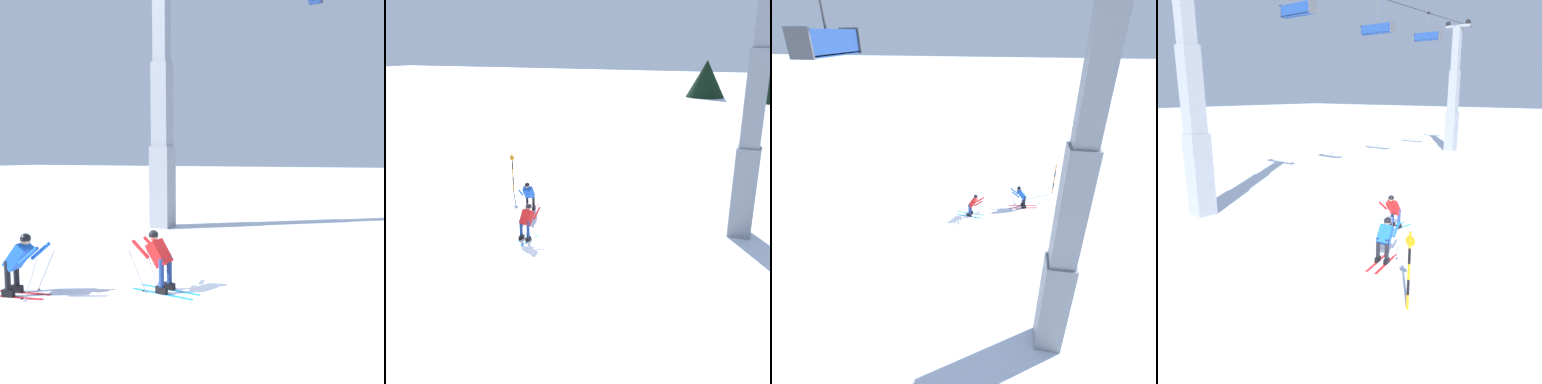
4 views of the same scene
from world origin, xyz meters
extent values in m
plane|color=white|center=(0.00, 0.00, 0.00)|extent=(260.00, 260.00, 0.00)
cube|color=#198CCC|center=(-0.36, -0.90, 0.01)|extent=(1.63, 0.26, 0.01)
cube|color=black|center=(-0.36, -0.90, 0.09)|extent=(0.29, 0.14, 0.16)
cylinder|color=navy|center=(-0.36, -0.90, 0.50)|extent=(0.13, 0.13, 0.65)
cube|color=#198CCC|center=(-0.33, -0.56, 0.01)|extent=(1.63, 0.26, 0.01)
cube|color=black|center=(-0.33, -0.56, 0.09)|extent=(0.29, 0.14, 0.16)
cylinder|color=navy|center=(-0.33, -0.56, 0.50)|extent=(0.13, 0.13, 0.65)
cube|color=red|center=(-0.51, -0.71, 0.91)|extent=(0.59, 0.48, 0.65)
sphere|color=tan|center=(-0.67, -0.69, 1.29)|extent=(0.22, 0.22, 0.22)
sphere|color=black|center=(-0.67, -0.69, 1.32)|extent=(0.23, 0.23, 0.23)
cylinder|color=red|center=(-0.91, -0.90, 1.00)|extent=(0.49, 0.14, 0.43)
cylinder|color=gray|center=(-0.95, -0.94, 0.42)|extent=(0.49, 0.09, 1.11)
cylinder|color=black|center=(-0.78, -1.00, 0.05)|extent=(0.07, 0.07, 0.01)
cylinder|color=red|center=(-0.86, -0.44, 1.00)|extent=(0.49, 0.14, 0.43)
cylinder|color=gray|center=(-0.89, -0.39, 0.42)|extent=(0.47, 0.19, 1.11)
cylinder|color=black|center=(-0.71, -0.36, 0.05)|extent=(0.07, 0.07, 0.01)
cube|color=gray|center=(-4.32, 7.04, 1.82)|extent=(0.89, 0.89, 3.64)
cube|color=gray|center=(-4.32, 7.04, 5.46)|extent=(0.75, 0.75, 3.64)
cylinder|color=orange|center=(-5.43, -4.35, 0.21)|extent=(0.07, 0.07, 0.42)
cylinder|color=black|center=(-5.43, -4.35, 0.63)|extent=(0.07, 0.07, 0.42)
cylinder|color=orange|center=(-5.43, -4.35, 1.06)|extent=(0.07, 0.07, 0.42)
cylinder|color=black|center=(-5.43, -4.35, 1.48)|extent=(0.07, 0.07, 0.42)
cylinder|color=orange|center=(-5.43, -4.35, 1.90)|extent=(0.07, 0.07, 0.42)
cylinder|color=orange|center=(-5.42, -4.35, 1.86)|extent=(0.02, 0.28, 0.28)
cube|color=red|center=(-3.53, -2.09, 0.01)|extent=(1.71, 0.41, 0.01)
cube|color=black|center=(-3.53, -2.09, 0.09)|extent=(0.30, 0.16, 0.16)
cylinder|color=black|center=(-3.53, -2.09, 0.51)|extent=(0.13, 0.13, 0.67)
cube|color=red|center=(-3.47, -2.39, 0.01)|extent=(1.71, 0.41, 0.01)
cube|color=black|center=(-3.47, -2.39, 0.09)|extent=(0.30, 0.16, 0.16)
cylinder|color=black|center=(-3.47, -2.39, 0.51)|extent=(0.13, 0.13, 0.67)
cube|color=blue|center=(-3.31, -2.20, 0.91)|extent=(0.65, 0.52, 0.65)
sphere|color=tan|center=(-3.13, -2.17, 1.28)|extent=(0.22, 0.22, 0.22)
sphere|color=black|center=(-3.13, -2.17, 1.32)|extent=(0.24, 0.24, 0.24)
cylinder|color=blue|center=(-2.96, -1.90, 0.99)|extent=(0.51, 0.18, 0.44)
cylinder|color=gray|center=(-2.92, -1.85, 0.42)|extent=(0.47, 0.23, 1.14)
cylinder|color=black|center=(-3.11, -1.84, 0.05)|extent=(0.07, 0.07, 0.01)
cylinder|color=blue|center=(-2.87, -2.35, 0.99)|extent=(0.51, 0.18, 0.44)
cylinder|color=gray|center=(-2.82, -2.39, 0.42)|extent=(0.51, 0.05, 1.14)
cylinder|color=black|center=(-2.98, -2.47, 0.05)|extent=(0.07, 0.07, 0.01)
cone|color=black|center=(-56.75, -1.88, 2.74)|extent=(5.73, 5.73, 5.47)
camera|label=1|loc=(3.68, -8.84, 3.13)|focal=37.08mm
camera|label=2|loc=(13.52, 7.61, 7.31)|focal=41.19mm
camera|label=3|loc=(-2.64, 14.42, 9.74)|focal=28.10mm
camera|label=4|loc=(-13.29, -8.86, 5.39)|focal=36.63mm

